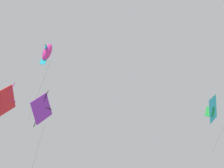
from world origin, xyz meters
The scene contains 4 objects.
kite_diamond_highest centered at (7.68, -5.76, 29.12)m, with size 2.24×1.03×5.00m.
kite_fish_mid_left centered at (4.80, -5.40, 33.93)m, with size 1.64×1.26×6.62m.
kite_diamond_far_centre centered at (6.77, -2.82, 28.03)m, with size 2.16×0.81×7.10m.
kite_delta_near_left centered at (-2.97, 4.12, 28.90)m, with size 2.57×1.57×4.16m.
Camera 1 is at (20.17, 15.58, 19.91)m, focal length 59.18 mm.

